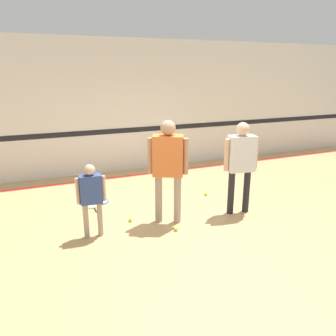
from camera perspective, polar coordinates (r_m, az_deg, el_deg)
ground_plane at (r=5.64m, az=1.84°, el=-9.25°), size 16.00×16.00×0.00m
wall_back at (r=8.22m, az=-7.54°, el=10.48°), size 16.00×0.07×3.20m
floor_stripe at (r=8.01m, az=-6.07°, el=-1.30°), size 14.40×0.10×0.01m
person_instructor at (r=5.25m, az=-0.00°, el=1.23°), size 0.59×0.45×1.72m
person_student_left at (r=5.01m, az=-13.23°, el=-4.25°), size 0.44×0.20×1.15m
person_student_right at (r=5.77m, az=12.59°, el=1.65°), size 0.61×0.32×1.63m
racket_spare_on_floor at (r=6.54m, az=-11.86°, el=-5.75°), size 0.57×0.34×0.03m
racket_second_spare at (r=6.38m, az=-12.89°, el=-6.39°), size 0.28×0.48×0.03m
tennis_ball_near_instructor at (r=5.31m, az=1.41°, el=-10.57°), size 0.07×0.07×0.07m
tennis_ball_by_spare_racket at (r=6.58m, az=-12.53°, el=-5.43°), size 0.07×0.07×0.07m
tennis_ball_stray_left at (r=6.77m, az=6.60°, el=-4.48°), size 0.07×0.07×0.07m
tennis_ball_stray_right at (r=5.64m, az=-6.58°, el=-8.94°), size 0.07×0.07×0.07m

